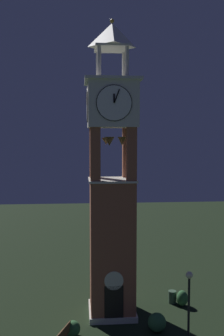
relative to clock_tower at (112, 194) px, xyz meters
name	(u,v)px	position (x,y,z in m)	size (l,w,h in m)	color
ground	(112,313)	(0.00, 0.00, -7.36)	(80.00, 80.00, 0.00)	black
clock_tower	(112,194)	(0.00, 0.00, 0.00)	(3.22, 3.22, 17.61)	#93543D
park_bench	(62,336)	(-2.87, -3.35, -6.88)	(0.98, 1.65, 0.95)	brown
lamp_post	(189,296)	(3.53, -4.33, -4.57)	(0.36, 0.36, 4.06)	black
trash_bin	(172,297)	(4.04, 1.17, -6.96)	(0.52, 0.52, 0.80)	#38513D
shrub_near_entry	(73,329)	(-2.33, -2.53, -6.94)	(0.78, 0.78, 0.85)	#336638
shrub_left_of_tower	(157,322)	(2.31, -2.37, -6.85)	(1.02, 1.02, 1.02)	#336638
shrub_behind_bench	(182,298)	(4.58, 0.70, -6.87)	(0.72, 0.72, 0.99)	#336638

